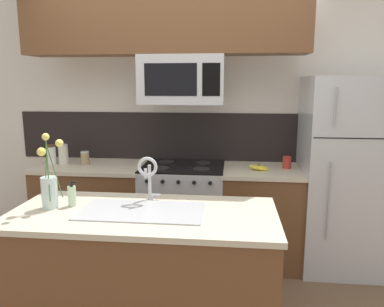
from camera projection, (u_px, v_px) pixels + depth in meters
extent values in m
cube|color=silver|center=(217.00, 122.00, 3.77)|extent=(5.20, 0.10, 2.60)
cube|color=black|center=(187.00, 137.00, 3.77)|extent=(3.48, 0.01, 0.48)
cube|color=brown|center=(94.00, 211.00, 3.68)|extent=(1.01, 0.62, 0.88)
cube|color=beige|center=(92.00, 166.00, 3.60)|extent=(1.04, 0.65, 0.03)
cube|color=brown|center=(260.00, 218.00, 3.51)|extent=(0.70, 0.62, 0.88)
cube|color=beige|center=(262.00, 171.00, 3.43)|extent=(0.73, 0.65, 0.03)
cube|color=#B7BABF|center=(183.00, 213.00, 3.59)|extent=(0.76, 0.62, 0.91)
cube|color=black|center=(183.00, 166.00, 3.50)|extent=(0.76, 0.62, 0.01)
cylinder|color=black|center=(161.00, 168.00, 3.38)|extent=(0.15, 0.15, 0.01)
cylinder|color=black|center=(201.00, 169.00, 3.35)|extent=(0.15, 0.15, 0.01)
cylinder|color=black|center=(166.00, 162.00, 3.65)|extent=(0.15, 0.15, 0.01)
cylinder|color=black|center=(204.00, 163.00, 3.61)|extent=(0.15, 0.15, 0.01)
cylinder|color=black|center=(147.00, 181.00, 3.22)|extent=(0.03, 0.02, 0.03)
cylinder|color=black|center=(162.00, 182.00, 3.21)|extent=(0.03, 0.02, 0.03)
cylinder|color=black|center=(178.00, 182.00, 3.20)|extent=(0.03, 0.02, 0.03)
cylinder|color=black|center=(194.00, 183.00, 3.18)|extent=(0.03, 0.02, 0.03)
cylinder|color=black|center=(210.00, 183.00, 3.17)|extent=(0.03, 0.02, 0.03)
cube|color=#B7BABF|center=(182.00, 80.00, 3.33)|extent=(0.74, 0.40, 0.42)
cube|color=black|center=(170.00, 80.00, 3.14)|extent=(0.45, 0.00, 0.27)
cube|color=black|center=(211.00, 80.00, 3.11)|extent=(0.15, 0.00, 0.27)
cube|color=brown|center=(164.00, 19.00, 3.22)|extent=(2.47, 0.34, 0.60)
cube|color=#B7BABF|center=(347.00, 175.00, 3.37)|extent=(0.81, 0.72, 1.74)
cube|color=black|center=(365.00, 139.00, 2.95)|extent=(0.78, 0.00, 0.01)
cylinder|color=#99999E|center=(335.00, 107.00, 2.91)|extent=(0.01, 0.01, 0.31)
cylinder|color=#99999E|center=(329.00, 202.00, 3.05)|extent=(0.01, 0.01, 0.66)
cylinder|color=silver|center=(51.00, 155.00, 3.61)|extent=(0.09, 0.09, 0.17)
cylinder|color=#4C331E|center=(50.00, 146.00, 3.60)|extent=(0.09, 0.09, 0.02)
cylinder|color=silver|center=(63.00, 155.00, 3.63)|extent=(0.09, 0.09, 0.17)
cylinder|color=#B2B2B7|center=(63.00, 145.00, 3.62)|extent=(0.09, 0.09, 0.02)
cylinder|color=#997F5B|center=(85.00, 159.00, 3.60)|extent=(0.08, 0.08, 0.11)
cylinder|color=#B2B2B7|center=(85.00, 152.00, 3.59)|extent=(0.08, 0.08, 0.01)
ellipsoid|color=yellow|center=(258.00, 168.00, 3.36)|extent=(0.17, 0.12, 0.05)
ellipsoid|color=yellow|center=(258.00, 168.00, 3.37)|extent=(0.18, 0.08, 0.06)
ellipsoid|color=yellow|center=(259.00, 168.00, 3.36)|extent=(0.17, 0.04, 0.06)
ellipsoid|color=yellow|center=(260.00, 168.00, 3.37)|extent=(0.18, 0.09, 0.06)
ellipsoid|color=yellow|center=(260.00, 168.00, 3.36)|extent=(0.16, 0.13, 0.06)
cylinder|color=brown|center=(259.00, 165.00, 3.36)|extent=(0.02, 0.02, 0.03)
cylinder|color=#B22D23|center=(287.00, 162.00, 3.44)|extent=(0.08, 0.08, 0.11)
cube|color=brown|center=(145.00, 282.00, 2.38)|extent=(1.60, 0.72, 0.88)
cube|color=beige|center=(143.00, 214.00, 2.29)|extent=(1.63, 0.75, 0.03)
cube|color=#ADAFB5|center=(142.00, 211.00, 2.29)|extent=(0.76, 0.39, 0.01)
cube|color=#ADAFB5|center=(114.00, 222.00, 2.32)|extent=(0.30, 0.30, 0.15)
cube|color=#ADAFB5|center=(170.00, 224.00, 2.29)|extent=(0.30, 0.30, 0.15)
cylinder|color=#B7BABF|center=(150.00, 198.00, 2.52)|extent=(0.04, 0.04, 0.02)
cylinder|color=#B7BABF|center=(150.00, 181.00, 2.50)|extent=(0.02, 0.02, 0.22)
torus|color=#B7BABF|center=(147.00, 167.00, 2.42)|extent=(0.13, 0.02, 0.13)
cylinder|color=#B7BABF|center=(146.00, 173.00, 2.37)|extent=(0.02, 0.02, 0.06)
cube|color=#B7BABF|center=(155.00, 195.00, 2.51)|extent=(0.07, 0.01, 0.01)
cylinder|color=beige|center=(72.00, 196.00, 2.38)|extent=(0.05, 0.05, 0.13)
cylinder|color=black|center=(71.00, 184.00, 2.37)|extent=(0.02, 0.02, 0.02)
cube|color=black|center=(74.00, 182.00, 2.36)|extent=(0.03, 0.01, 0.01)
cylinder|color=silver|center=(50.00, 193.00, 2.34)|extent=(0.10, 0.10, 0.20)
cylinder|color=silver|center=(50.00, 202.00, 2.35)|extent=(0.09, 0.09, 0.06)
cylinder|color=#386B2D|center=(55.00, 171.00, 2.32)|extent=(0.08, 0.03, 0.34)
sphere|color=#EFE066|center=(59.00, 143.00, 2.29)|extent=(0.05, 0.05, 0.05)
cylinder|color=#386B2D|center=(48.00, 169.00, 2.28)|extent=(0.04, 0.06, 0.40)
sphere|color=#EFE066|center=(46.00, 137.00, 2.21)|extent=(0.04, 0.04, 0.04)
cylinder|color=#386B2D|center=(46.00, 176.00, 2.31)|extent=(0.03, 0.03, 0.30)
sphere|color=#EFE066|center=(41.00, 152.00, 2.27)|extent=(0.05, 0.05, 0.05)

